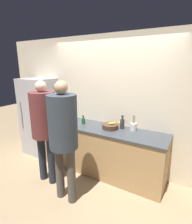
{
  "coord_description": "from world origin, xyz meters",
  "views": [
    {
      "loc": [
        1.46,
        -2.35,
        2.05
      ],
      "look_at": [
        0.0,
        0.15,
        1.27
      ],
      "focal_mm": 28.0,
      "sensor_mm": 36.0,
      "label": 1
    }
  ],
  "objects": [
    {
      "name": "person_center",
      "position": [
        -0.12,
        -0.57,
        1.15
      ],
      "size": [
        0.41,
        0.41,
        1.85
      ],
      "color": "#4C4742",
      "rests_on": "ground_plane"
    },
    {
      "name": "bottle_dark",
      "position": [
        0.35,
        0.5,
        1.01
      ],
      "size": [
        0.08,
        0.08,
        0.25
      ],
      "color": "#333338",
      "rests_on": "counter"
    },
    {
      "name": "cup_yellow",
      "position": [
        0.27,
        0.6,
        0.96
      ],
      "size": [
        0.07,
        0.07,
        0.08
      ],
      "color": "gold",
      "rests_on": "counter"
    },
    {
      "name": "fruit_bowl",
      "position": [
        0.16,
        0.38,
        0.96
      ],
      "size": [
        0.29,
        0.29,
        0.13
      ],
      "color": "#4C3323",
      "rests_on": "counter"
    },
    {
      "name": "person_left",
      "position": [
        -0.7,
        -0.39,
        1.12
      ],
      "size": [
        0.41,
        0.41,
        1.81
      ],
      "color": "#232838",
      "rests_on": "ground_plane"
    },
    {
      "name": "utensil_crock",
      "position": [
        0.56,
        0.52,
        0.99
      ],
      "size": [
        0.11,
        0.11,
        0.28
      ],
      "color": "silver",
      "rests_on": "counter"
    },
    {
      "name": "counter",
      "position": [
        0.0,
        0.37,
        0.46
      ],
      "size": [
        2.41,
        0.67,
        0.92
      ],
      "color": "tan",
      "rests_on": "ground_plane"
    },
    {
      "name": "wall_back",
      "position": [
        0.0,
        0.69,
        1.3
      ],
      "size": [
        5.2,
        0.06,
        2.6
      ],
      "color": "beige",
      "rests_on": "ground_plane"
    },
    {
      "name": "ground_plane",
      "position": [
        0.0,
        0.0,
        0.0
      ],
      "size": [
        14.0,
        14.0,
        0.0
      ],
      "primitive_type": "plane",
      "color": "#9E8460"
    },
    {
      "name": "bottle_green",
      "position": [
        -0.42,
        0.36,
        0.98
      ],
      "size": [
        0.07,
        0.07,
        0.17
      ],
      "color": "#236033",
      "rests_on": "counter"
    },
    {
      "name": "refrigerator",
      "position": [
        -1.65,
        0.36,
        0.88
      ],
      "size": [
        0.7,
        0.65,
        1.76
      ],
      "color": "#B7B7BC",
      "rests_on": "ground_plane"
    }
  ]
}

